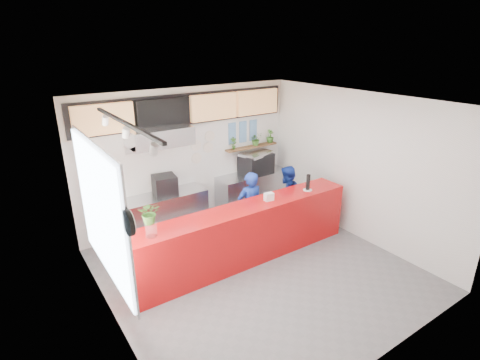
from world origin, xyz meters
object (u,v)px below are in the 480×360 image
panini_oven (165,185)px  staff_right (286,199)px  pepper_mill (308,182)px  service_counter (245,234)px  espresso_machine (256,163)px  staff_center (250,207)px

panini_oven → staff_right: 2.57m
panini_oven → pepper_mill: bearing=-31.3°
service_counter → espresso_machine: size_ratio=6.11×
service_counter → espresso_machine: espresso_machine is taller
espresso_machine → staff_center: size_ratio=0.49×
service_counter → staff_center: (0.51, 0.55, 0.20)m
espresso_machine → staff_right: staff_right is taller
panini_oven → staff_right: size_ratio=0.31×
service_counter → pepper_mill: size_ratio=14.44×
staff_right → pepper_mill: size_ratio=4.61×
espresso_machine → panini_oven: bearing=174.5°
pepper_mill → service_counter: bearing=177.8°
service_counter → pepper_mill: pepper_mill is taller
service_counter → panini_oven: (-0.75, 1.80, 0.55)m
espresso_machine → staff_center: 1.70m
staff_center → espresso_machine: bearing=-123.9°
service_counter → staff_center: size_ratio=3.01×
panini_oven → staff_center: size_ratio=0.30×
service_counter → staff_right: staff_right is taller
service_counter → pepper_mill: bearing=-2.2°
staff_right → panini_oven: bearing=-59.0°
service_counter → espresso_machine: bearing=48.6°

